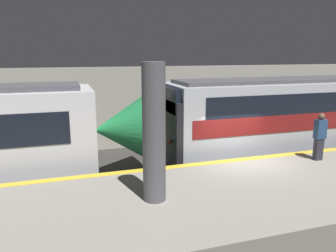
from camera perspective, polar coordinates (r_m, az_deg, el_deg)
name	(u,v)px	position (r m, az deg, el deg)	size (l,w,h in m)	color
ground_plane	(240,186)	(12.49, 12.37, -10.15)	(120.00, 120.00, 0.00)	#33302D
platform	(281,199)	(10.48, 19.11, -11.96)	(40.00, 4.75, 1.08)	gray
station_rear_barrier	(182,105)	(17.46, 2.40, 3.65)	(50.00, 0.15, 4.11)	#B2AD9E
support_pillar_near	(154,134)	(8.09, -2.45, -1.33)	(0.58, 0.58, 3.50)	#56565B
person_waiting	(320,136)	(12.58, 24.90, -1.52)	(0.38, 0.24, 1.67)	#2D2D38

